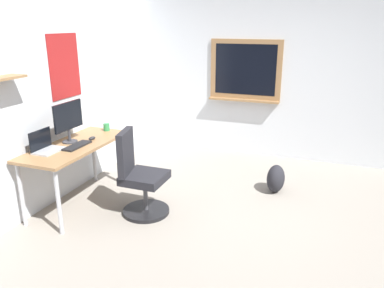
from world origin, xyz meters
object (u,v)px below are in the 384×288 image
at_px(office_chair, 139,179).
at_px(monitor_primary, 68,119).
at_px(desk, 76,151).
at_px(computer_mouse, 92,138).
at_px(laptop, 45,146).
at_px(coffee_mug, 106,127).
at_px(backpack, 276,179).
at_px(keyboard, 77,146).

xyz_separation_m(office_chair, monitor_primary, (-0.01, 0.86, 0.60)).
height_order(desk, computer_mouse, computer_mouse).
relative_size(desk, laptop, 4.49).
bearing_deg(monitor_primary, computer_mouse, -43.54).
bearing_deg(computer_mouse, desk, 160.84).
bearing_deg(coffee_mug, backpack, -75.52).
bearing_deg(office_chair, coffee_mug, 53.42).
relative_size(computer_mouse, backpack, 0.30).
distance_m(office_chair, backpack, 1.73).
bearing_deg(desk, laptop, 155.60).
height_order(laptop, monitor_primary, monitor_primary).
height_order(computer_mouse, backpack, computer_mouse).
bearing_deg(coffee_mug, keyboard, -175.70).
xyz_separation_m(coffee_mug, backpack, (0.53, -2.07, -0.61)).
bearing_deg(monitor_primary, desk, -110.35).
distance_m(office_chair, coffee_mug, 0.99).
bearing_deg(computer_mouse, coffee_mug, 7.40).
bearing_deg(computer_mouse, backpack, -65.53).
relative_size(monitor_primary, computer_mouse, 4.46).
bearing_deg(office_chair, laptop, 111.65).
distance_m(office_chair, computer_mouse, 0.79).
bearing_deg(backpack, desk, 118.36).
bearing_deg(office_chair, desk, 93.48).
relative_size(monitor_primary, backpack, 1.32).
relative_size(office_chair, computer_mouse, 9.13).
height_order(desk, monitor_primary, monitor_primary).
xyz_separation_m(desk, monitor_primary, (0.03, 0.09, 0.35)).
bearing_deg(office_chair, backpack, -50.84).
height_order(desk, office_chair, office_chair).
relative_size(office_chair, keyboard, 2.57).
relative_size(desk, computer_mouse, 13.38).
distance_m(laptop, keyboard, 0.33).
bearing_deg(laptop, computer_mouse, -22.34).
distance_m(computer_mouse, coffee_mug, 0.39).
height_order(keyboard, coffee_mug, coffee_mug).
bearing_deg(laptop, backpack, -57.16).
distance_m(coffee_mug, backpack, 2.22).
distance_m(desk, computer_mouse, 0.24).
distance_m(laptop, coffee_mug, 0.92).
relative_size(desk, keyboard, 3.76).
distance_m(computer_mouse, backpack, 2.29).
bearing_deg(monitor_primary, keyboard, -122.01).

